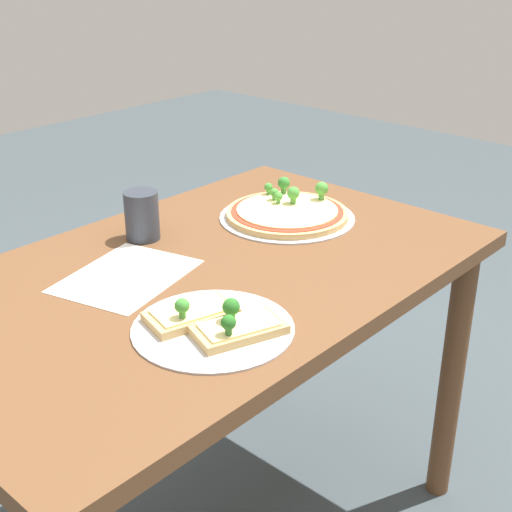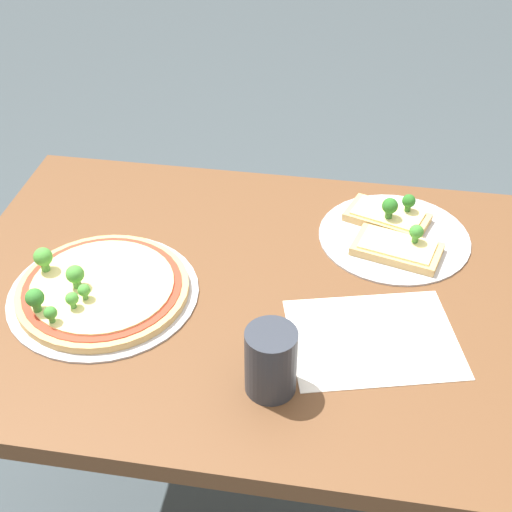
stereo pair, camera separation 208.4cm
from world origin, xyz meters
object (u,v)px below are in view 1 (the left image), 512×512
Objects in this scene: dining_table at (205,315)px; pizza_tray_slice at (214,323)px; pizza_tray_whole at (288,212)px; drinking_cup at (142,215)px.

dining_table is 0.28m from pizza_tray_slice.
pizza_tray_whole is at bearing 26.55° from pizza_tray_slice.
dining_table is 4.27× the size of pizza_tray_slice.
dining_table is at bearing -94.75° from drinking_cup.
pizza_tray_slice is at bearing -153.45° from pizza_tray_whole.
dining_table is at bearing -170.40° from pizza_tray_whole.
pizza_tray_slice is 0.45m from drinking_cup.
drinking_cup is (0.02, 0.22, 0.17)m from dining_table.
drinking_cup is at bearing 85.25° from dining_table.
pizza_tray_whole reaches higher than dining_table.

